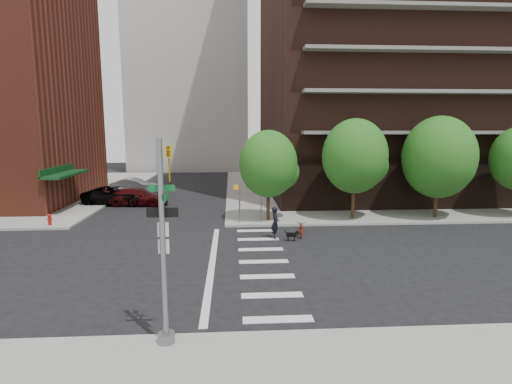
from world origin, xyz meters
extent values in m
plane|color=black|center=(0.00, 0.00, 0.00)|extent=(120.00, 120.00, 0.00)
cube|color=gray|center=(20.50, 23.50, 0.07)|extent=(39.00, 33.00, 0.15)
cube|color=silver|center=(3.00, -6.00, 0.01)|extent=(2.40, 0.50, 0.01)
cube|color=silver|center=(3.00, -4.00, 0.01)|extent=(2.40, 0.50, 0.01)
cube|color=silver|center=(3.00, -2.00, 0.01)|extent=(2.40, 0.50, 0.01)
cube|color=silver|center=(3.00, 0.00, 0.01)|extent=(2.40, 0.50, 0.01)
cube|color=silver|center=(3.00, 2.00, 0.01)|extent=(2.40, 0.50, 0.01)
cube|color=silver|center=(3.00, 4.00, 0.01)|extent=(2.40, 0.50, 0.01)
cube|color=silver|center=(3.00, 6.00, 0.01)|extent=(2.40, 0.50, 0.01)
cube|color=silver|center=(0.50, 0.00, 0.01)|extent=(0.30, 13.00, 0.01)
cube|color=black|center=(18.00, 24.00, 2.15)|extent=(25.50, 25.50, 4.00)
cube|color=#0C3814|center=(-11.30, 13.00, 2.95)|extent=(1.40, 6.00, 0.20)
cylinder|color=#301E11|center=(4.00, 8.50, 1.30)|extent=(0.24, 0.24, 2.30)
sphere|color=#235B19|center=(4.00, 8.50, 4.05)|extent=(4.00, 4.00, 4.00)
cylinder|color=#301E11|center=(10.00, 8.50, 1.45)|extent=(0.24, 0.24, 2.60)
sphere|color=#235B19|center=(10.00, 8.50, 4.55)|extent=(4.50, 4.50, 4.50)
cylinder|color=#301E11|center=(16.00, 8.50, 1.30)|extent=(0.24, 0.24, 2.30)
sphere|color=#235B19|center=(16.00, 8.50, 4.45)|extent=(5.00, 5.00, 5.00)
cylinder|color=slate|center=(-0.50, -7.50, 3.15)|extent=(0.16, 0.16, 6.00)
cylinder|color=slate|center=(-0.50, -7.50, 0.30)|extent=(0.50, 0.50, 0.30)
imported|color=gold|center=(-0.25, -7.50, 5.45)|extent=(0.16, 0.20, 1.00)
cube|color=#0A5926|center=(-0.50, -7.35, 4.75)|extent=(0.75, 0.02, 0.18)
cube|color=#0A5926|center=(-0.35, -7.50, 4.50)|extent=(0.02, 0.75, 0.18)
cube|color=black|center=(-0.50, -7.38, 4.05)|extent=(0.90, 0.02, 0.28)
cube|color=silver|center=(-0.50, -7.38, 3.55)|extent=(0.32, 0.02, 0.42)
cube|color=silver|center=(-0.50, -7.38, 3.05)|extent=(0.32, 0.02, 0.42)
cylinder|color=slate|center=(2.00, 7.80, 1.45)|extent=(0.10, 0.10, 2.60)
cube|color=gold|center=(1.80, 7.80, 2.55)|extent=(0.32, 0.25, 0.32)
cylinder|color=slate|center=(3.50, 8.30, 1.25)|extent=(0.08, 0.08, 2.20)
cube|color=gold|center=(3.50, 8.15, 2.15)|extent=(0.64, 0.02, 0.64)
cylinder|color=#A50C0C|center=(-10.50, 7.80, 0.45)|extent=(0.22, 0.22, 0.60)
sphere|color=#A50C0C|center=(-10.50, 7.80, 0.76)|extent=(0.24, 0.24, 0.24)
imported|color=black|center=(-8.20, 15.71, 0.81)|extent=(3.16, 6.05, 1.63)
imported|color=#400B0D|center=(-6.52, 15.21, 0.75)|extent=(2.58, 5.32, 1.49)
imported|color=#A0A3A7|center=(-8.20, 21.58, 0.77)|extent=(1.88, 4.75, 1.54)
imported|color=maroon|center=(5.65, 4.63, 0.48)|extent=(0.90, 1.89, 0.96)
imported|color=black|center=(4.02, 4.15, 0.95)|extent=(0.71, 0.48, 1.89)
cube|color=black|center=(4.89, 3.53, 0.37)|extent=(0.61, 0.31, 0.23)
cube|color=black|center=(5.21, 3.47, 0.51)|extent=(0.20, 0.17, 0.17)
cylinder|color=black|center=(5.07, 3.59, 0.13)|extent=(0.06, 0.06, 0.26)
cylinder|color=black|center=(4.71, 3.48, 0.13)|extent=(0.06, 0.06, 0.26)
camera|label=1|loc=(1.46, -18.61, 6.39)|focal=28.00mm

